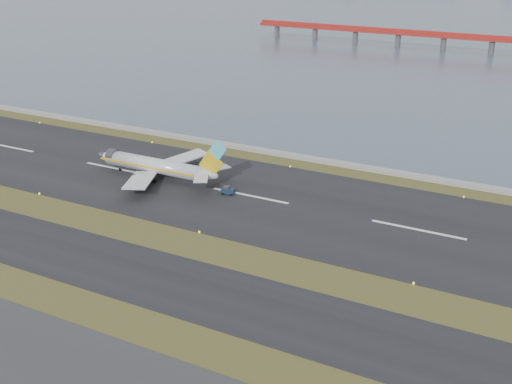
% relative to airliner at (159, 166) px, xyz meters
% --- Properties ---
extents(ground, '(1000.00, 1000.00, 0.00)m').
position_rel_airliner_xyz_m(ground, '(25.63, -29.12, -3.46)').
color(ground, '#364117').
rests_on(ground, ground).
extents(taxiway_strip, '(1000.00, 18.00, 0.10)m').
position_rel_airliner_xyz_m(taxiway_strip, '(25.63, -41.12, -3.41)').
color(taxiway_strip, black).
rests_on(taxiway_strip, ground).
extents(runway_strip, '(1000.00, 45.00, 0.10)m').
position_rel_airliner_xyz_m(runway_strip, '(25.63, 0.88, -3.41)').
color(runway_strip, black).
rests_on(runway_strip, ground).
extents(seawall, '(1000.00, 2.50, 1.00)m').
position_rel_airliner_xyz_m(seawall, '(25.63, 30.88, -2.96)').
color(seawall, gray).
rests_on(seawall, ground).
extents(bay_water, '(1400.00, 800.00, 1.30)m').
position_rel_airliner_xyz_m(bay_water, '(25.63, 430.88, -3.46)').
color(bay_water, '#414D5D').
rests_on(bay_water, ground).
extents(red_pier, '(260.00, 5.00, 10.20)m').
position_rel_airliner_xyz_m(red_pier, '(45.63, 220.88, 3.82)').
color(red_pier, '#A5221C').
rests_on(red_pier, ground).
extents(airliner, '(38.52, 32.89, 12.80)m').
position_rel_airliner_xyz_m(airliner, '(0.00, 0.00, 0.00)').
color(airliner, silver).
rests_on(airliner, ground).
extents(pushback_tug, '(3.41, 2.42, 1.99)m').
position_rel_airliner_xyz_m(pushback_tug, '(20.35, -0.61, -2.49)').
color(pushback_tug, '#16273D').
rests_on(pushback_tug, ground).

